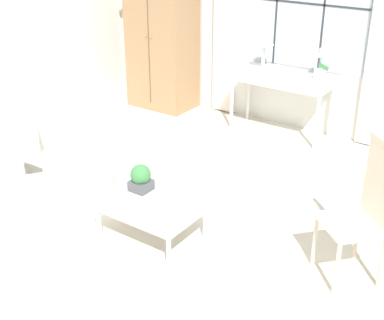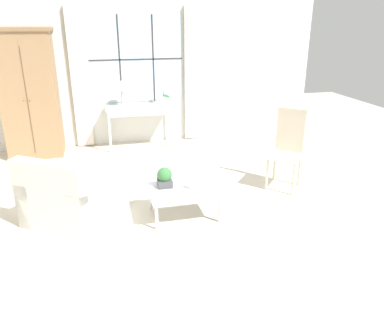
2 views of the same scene
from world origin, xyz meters
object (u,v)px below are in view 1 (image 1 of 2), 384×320
(table_lamp, at_px, (264,40))
(armchair_upholstered, at_px, (60,163))
(armoire, at_px, (162,30))
(coffee_table, at_px, (151,207))
(console_table, at_px, (282,80))
(potted_plant_small, at_px, (141,178))
(side_chair_wooden, at_px, (367,205))
(pillar_candle, at_px, (158,201))
(potted_orchid, at_px, (321,65))

(table_lamp, bearing_deg, armchair_upholstered, -107.87)
(armoire, distance_m, armchair_upholstered, 2.88)
(armoire, xyz_separation_m, coffee_table, (2.11, -2.87, -0.79))
(console_table, distance_m, potted_plant_small, 2.78)
(side_chair_wooden, height_order, pillar_candle, side_chair_wooden)
(console_table, height_order, armchair_upholstered, armchair_upholstered)
(armoire, bearing_deg, armchair_upholstered, -74.87)
(console_table, xyz_separation_m, armchair_upholstered, (-1.19, -2.68, -0.43))
(console_table, xyz_separation_m, side_chair_wooden, (1.88, -2.33, -0.08))
(potted_orchid, xyz_separation_m, potted_plant_small, (-0.48, -2.81, -0.48))
(potted_plant_small, bearing_deg, armchair_upholstered, 175.70)
(table_lamp, relative_size, potted_orchid, 1.10)
(armoire, relative_size, potted_orchid, 5.00)
(potted_plant_small, bearing_deg, potted_orchid, 80.32)
(potted_orchid, relative_size, potted_plant_small, 1.77)
(armoire, xyz_separation_m, pillar_candle, (2.22, -2.91, -0.68))
(armchair_upholstered, bearing_deg, potted_orchid, 58.66)
(armchair_upholstered, relative_size, potted_plant_small, 4.86)
(potted_orchid, bearing_deg, side_chair_wooden, -59.18)
(side_chair_wooden, relative_size, potted_plant_small, 4.59)
(armchair_upholstered, distance_m, coffee_table, 1.41)
(armchair_upholstered, bearing_deg, console_table, 66.14)
(console_table, bearing_deg, pillar_candle, -83.88)
(coffee_table, bearing_deg, table_lamp, 99.99)
(coffee_table, bearing_deg, armchair_upholstered, 171.33)
(side_chair_wooden, bearing_deg, armchair_upholstered, -173.49)
(console_table, distance_m, armchair_upholstered, 2.97)
(potted_orchid, bearing_deg, table_lamp, 179.76)
(potted_orchid, bearing_deg, console_table, -175.67)
(armoire, bearing_deg, potted_plant_small, -55.39)
(console_table, relative_size, side_chair_wooden, 1.11)
(potted_orchid, bearing_deg, pillar_candle, -92.98)
(armoire, distance_m, table_lamp, 1.60)
(armoire, height_order, potted_orchid, armoire)
(armchair_upholstered, height_order, coffee_table, armchair_upholstered)
(side_chair_wooden, xyz_separation_m, potted_plant_small, (-1.89, -0.44, -0.15))
(armoire, distance_m, console_table, 1.95)
(coffee_table, bearing_deg, potted_plant_small, 150.23)
(pillar_candle, bearing_deg, potted_plant_small, 153.29)
(table_lamp, xyz_separation_m, coffee_table, (0.52, -2.94, -0.85))
(side_chair_wooden, xyz_separation_m, coffee_table, (-1.68, -0.56, -0.31))
(armoire, relative_size, side_chair_wooden, 1.92)
(potted_orchid, relative_size, armchair_upholstered, 0.36)
(table_lamp, relative_size, armchair_upholstered, 0.40)
(armoire, bearing_deg, table_lamp, 2.25)
(coffee_table, bearing_deg, armoire, 126.35)
(table_lamp, xyz_separation_m, potted_orchid, (0.78, -0.00, -0.21))
(coffee_table, bearing_deg, potted_orchid, 84.91)
(console_table, bearing_deg, table_lamp, 172.83)
(console_table, distance_m, potted_orchid, 0.54)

